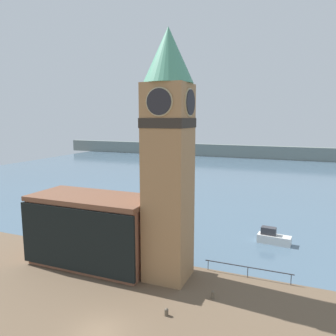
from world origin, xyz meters
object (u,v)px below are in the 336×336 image
at_px(clock_tower, 168,151).
at_px(mooring_bollard_far, 166,312).
at_px(boat_near, 273,238).
at_px(pier_building, 92,230).
at_px(mooring_bollard_near, 213,294).

xyz_separation_m(clock_tower, mooring_bollard_far, (2.33, -6.14, -12.41)).
bearing_deg(mooring_bollard_far, clock_tower, 110.76).
xyz_separation_m(boat_near, mooring_bollard_far, (-6.71, -19.41, -0.42)).
xyz_separation_m(pier_building, boat_near, (17.89, 13.52, -3.07)).
height_order(boat_near, mooring_bollard_far, boat_near).
bearing_deg(mooring_bollard_near, clock_tower, 156.47).
distance_m(pier_building, mooring_bollard_near, 14.58).
distance_m(clock_tower, pier_building, 12.57).
distance_m(pier_building, boat_near, 22.63).
relative_size(clock_tower, mooring_bollard_near, 32.71).
bearing_deg(boat_near, mooring_bollard_near, -98.84).
relative_size(clock_tower, pier_building, 1.78).
bearing_deg(clock_tower, mooring_bollard_near, -23.53).
distance_m(clock_tower, boat_near, 20.03).
distance_m(clock_tower, mooring_bollard_near, 13.58).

